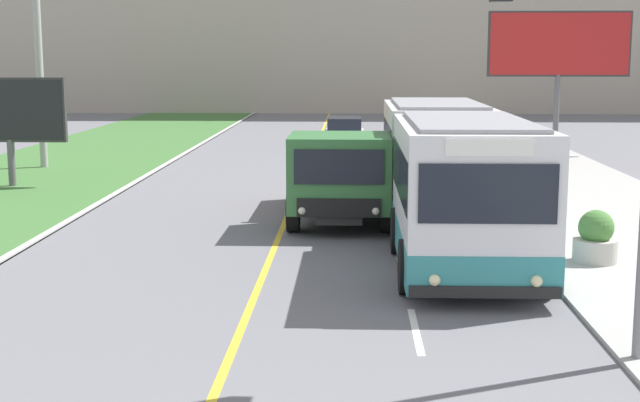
# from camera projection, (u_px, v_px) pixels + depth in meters

# --- Properties ---
(city_bus) EXTENTS (2.74, 12.20, 3.05)m
(city_bus) POSITION_uv_depth(u_px,v_px,m) (448.00, 174.00, 20.55)
(city_bus) COLOR silver
(city_bus) RESTS_ON ground_plane
(dump_truck) EXTENTS (2.56, 6.31, 2.36)m
(dump_truck) POSITION_uv_depth(u_px,v_px,m) (340.00, 177.00, 22.61)
(dump_truck) COLOR black
(dump_truck) RESTS_ON ground_plane
(car_distant) EXTENTS (1.80, 4.30, 1.45)m
(car_distant) POSITION_uv_depth(u_px,v_px,m) (345.00, 134.00, 41.05)
(car_distant) COLOR silver
(car_distant) RESTS_ON ground_plane
(utility_pole_far) EXTENTS (1.80, 0.28, 9.45)m
(utility_pole_far) POSITION_uv_depth(u_px,v_px,m) (38.00, 42.00, 33.44)
(utility_pole_far) COLOR #9E9E99
(utility_pole_far) RESTS_ON ground_plane
(traffic_light_mast) EXTENTS (2.28, 0.32, 6.16)m
(traffic_light_mast) POSITION_uv_depth(u_px,v_px,m) (606.00, 82.00, 11.88)
(traffic_light_mast) COLOR slate
(traffic_light_mast) RESTS_ON ground_plane
(billboard_large) EXTENTS (5.98, 0.24, 6.12)m
(billboard_large) POSITION_uv_depth(u_px,v_px,m) (559.00, 48.00, 37.53)
(billboard_large) COLOR #59595B
(billboard_large) RESTS_ON ground_plane
(billboard_small) EXTENTS (3.76, 0.24, 3.57)m
(billboard_small) POSITION_uv_depth(u_px,v_px,m) (9.00, 112.00, 28.89)
(billboard_small) COLOR #59595B
(billboard_small) RESTS_ON ground_plane
(planter_round_near) EXTENTS (0.90, 0.90, 1.08)m
(planter_round_near) POSITION_uv_depth(u_px,v_px,m) (596.00, 239.00, 18.18)
(planter_round_near) COLOR #B7B2A8
(planter_round_near) RESTS_ON sidewalk_right
(planter_round_second) EXTENTS (0.98, 0.98, 1.18)m
(planter_round_second) POSITION_uv_depth(u_px,v_px,m) (547.00, 202.00, 22.53)
(planter_round_second) COLOR #B7B2A8
(planter_round_second) RESTS_ON sidewalk_right
(planter_round_third) EXTENTS (0.95, 0.95, 1.11)m
(planter_round_third) POSITION_uv_depth(u_px,v_px,m) (518.00, 179.00, 26.89)
(planter_round_third) COLOR #B7B2A8
(planter_round_third) RESTS_ON sidewalk_right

